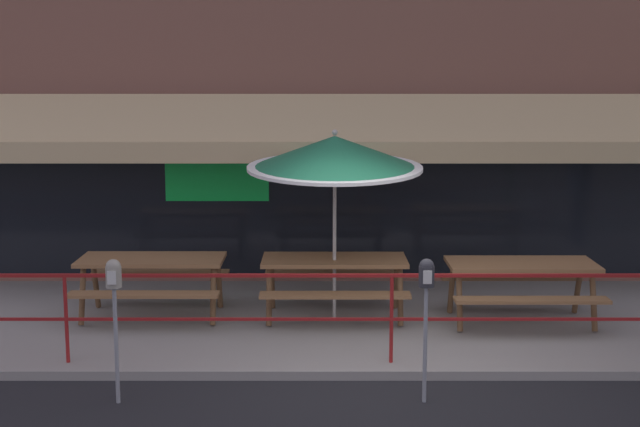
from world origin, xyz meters
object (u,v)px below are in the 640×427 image
(patio_umbrella_centre, at_px, (333,154))
(picnic_table_right, at_px, (520,275))
(picnic_table_left, at_px, (150,270))
(parking_meter_near, at_px, (112,287))
(picnic_table_centre, at_px, (333,271))
(parking_meter_far, at_px, (425,287))

(patio_umbrella_centre, bearing_deg, picnic_table_right, -3.23)
(picnic_table_left, bearing_deg, parking_meter_near, -86.77)
(picnic_table_centre, height_order, picnic_table_right, same)
(picnic_table_centre, distance_m, parking_meter_near, 3.43)
(picnic_table_left, relative_size, patio_umbrella_centre, 0.76)
(picnic_table_right, height_order, parking_meter_near, parking_meter_near)
(picnic_table_centre, height_order, patio_umbrella_centre, patio_umbrella_centre)
(parking_meter_near, bearing_deg, patio_umbrella_centre, 49.98)
(picnic_table_left, bearing_deg, picnic_table_right, -3.26)
(picnic_table_left, distance_m, patio_umbrella_centre, 2.72)
(picnic_table_right, height_order, parking_meter_far, parking_meter_far)
(parking_meter_near, bearing_deg, parking_meter_far, 0.45)
(picnic_table_centre, distance_m, parking_meter_far, 2.79)
(patio_umbrella_centre, bearing_deg, picnic_table_centre, 90.00)
(parking_meter_near, height_order, parking_meter_far, same)
(picnic_table_left, relative_size, picnic_table_centre, 1.00)
(picnic_table_left, xyz_separation_m, patio_umbrella_centre, (2.29, -0.13, 1.47))
(picnic_table_left, distance_m, picnic_table_centre, 2.29)
(picnic_table_centre, bearing_deg, picnic_table_left, 179.36)
(picnic_table_left, relative_size, parking_meter_far, 1.27)
(patio_umbrella_centre, distance_m, parking_meter_near, 3.48)
(parking_meter_far, bearing_deg, picnic_table_right, 58.71)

